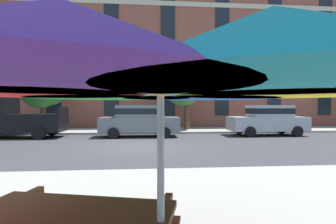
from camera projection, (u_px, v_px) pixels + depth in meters
name	position (u px, v px, depth m)	size (l,w,h in m)	color
ground_plane	(136.00, 147.00, 11.05)	(120.00, 120.00, 0.00)	#38383A
sidewalk_far	(139.00, 131.00, 17.82)	(56.00, 3.60, 0.12)	#9E998E
apartment_building	(141.00, 59.00, 25.85)	(42.73, 12.08, 12.80)	#934C3D
pickup_black	(11.00, 119.00, 14.12)	(5.10, 2.12, 2.20)	black
sedan_gray	(139.00, 120.00, 14.72)	(4.40, 1.98, 1.78)	slate
sedan_silver	(268.00, 119.00, 15.38)	(4.40, 1.98, 1.78)	#A8AAB2
street_tree_left	(43.00, 86.00, 16.93)	(3.00, 2.93, 4.54)	#4C3823
street_tree_middle	(184.00, 83.00, 18.13)	(2.87, 2.87, 4.96)	#4C3823
patio_umbrella	(161.00, 69.00, 2.09)	(3.76, 3.49, 2.27)	silver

